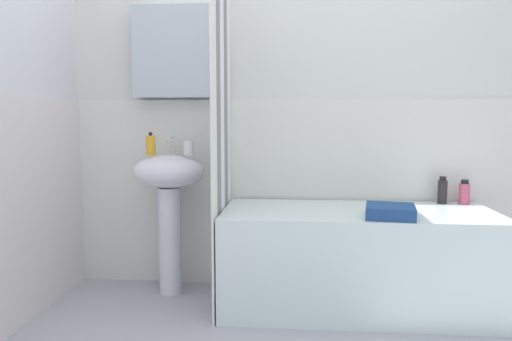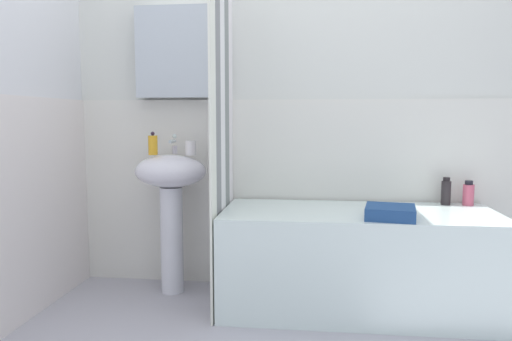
# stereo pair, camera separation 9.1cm
# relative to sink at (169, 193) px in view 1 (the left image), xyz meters

# --- Properties ---
(wall_back_tiled) EXTENTS (3.60, 0.18, 2.40)m
(wall_back_tiled) POSITION_rel_sink_xyz_m (0.84, 0.23, 0.51)
(wall_back_tiled) COLOR silver
(wall_back_tiled) RESTS_ON ground_plane
(sink) EXTENTS (0.44, 0.34, 0.86)m
(sink) POSITION_rel_sink_xyz_m (0.00, 0.00, 0.00)
(sink) COLOR white
(sink) RESTS_ON ground_plane
(faucet) EXTENTS (0.03, 0.12, 0.12)m
(faucet) POSITION_rel_sink_xyz_m (0.00, 0.08, 0.29)
(faucet) COLOR silver
(faucet) RESTS_ON sink
(soap_dispenser) EXTENTS (0.06, 0.06, 0.14)m
(soap_dispenser) POSITION_rel_sink_xyz_m (-0.10, -0.01, 0.29)
(soap_dispenser) COLOR gold
(soap_dispenser) RESTS_ON sink
(toothbrush_cup) EXTENTS (0.07, 0.07, 0.08)m
(toothbrush_cup) POSITION_rel_sink_xyz_m (0.12, 0.01, 0.27)
(toothbrush_cup) COLOR white
(toothbrush_cup) RESTS_ON sink
(bathtub) EXTENTS (1.52, 0.66, 0.57)m
(bathtub) POSITION_rel_sink_xyz_m (1.12, -0.14, -0.35)
(bathtub) COLOR white
(bathtub) RESTS_ON ground_plane
(shower_curtain) EXTENTS (0.01, 0.66, 2.00)m
(shower_curtain) POSITION_rel_sink_xyz_m (0.35, -0.14, 0.37)
(shower_curtain) COLOR white
(shower_curtain) RESTS_ON ground_plane
(body_wash_bottle) EXTENTS (0.06, 0.06, 0.15)m
(body_wash_bottle) POSITION_rel_sink_xyz_m (1.79, 0.12, 0.00)
(body_wash_bottle) COLOR #CA536D
(body_wash_bottle) RESTS_ON bathtub
(conditioner_bottle) EXTENTS (0.06, 0.06, 0.17)m
(conditioner_bottle) POSITION_rel_sink_xyz_m (1.66, 0.12, 0.01)
(conditioner_bottle) COLOR #2A2426
(conditioner_bottle) RESTS_ON bathtub
(towel_folded) EXTENTS (0.28, 0.28, 0.06)m
(towel_folded) POSITION_rel_sink_xyz_m (1.27, -0.33, -0.03)
(towel_folded) COLOR navy
(towel_folded) RESTS_ON bathtub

